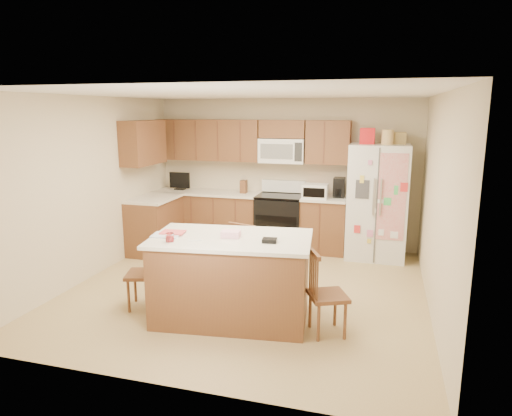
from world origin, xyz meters
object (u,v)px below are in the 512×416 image
(stove, at_px, (280,221))
(windsor_chair_back, at_px, (248,259))
(windsor_chair_right, at_px, (326,295))
(island, at_px, (232,278))
(refrigerator, at_px, (377,200))
(windsor_chair_left, at_px, (144,273))

(stove, height_order, windsor_chair_back, stove)
(windsor_chair_right, bearing_deg, island, 175.68)
(refrigerator, distance_m, island, 3.14)
(island, distance_m, windsor_chair_back, 0.76)
(stove, bearing_deg, windsor_chair_back, -88.80)
(refrigerator, bearing_deg, island, -118.65)
(stove, distance_m, refrigerator, 1.63)
(stove, bearing_deg, island, -88.34)
(windsor_chair_left, distance_m, windsor_chair_right, 2.15)
(windsor_chair_left, bearing_deg, windsor_chair_right, -2.31)
(windsor_chair_left, height_order, windsor_chair_right, windsor_chair_right)
(windsor_chair_left, distance_m, windsor_chair_back, 1.29)
(stove, relative_size, island, 0.61)
(stove, distance_m, island, 2.79)
(windsor_chair_left, height_order, windsor_chair_back, windsor_chair_back)
(stove, xyz_separation_m, refrigerator, (1.57, -0.06, 0.45))
(island, bearing_deg, windsor_chair_back, 92.89)
(windsor_chair_back, distance_m, windsor_chair_right, 1.38)
(windsor_chair_left, relative_size, windsor_chair_right, 0.98)
(windsor_chair_back, bearing_deg, windsor_chair_left, -144.25)
(windsor_chair_back, bearing_deg, refrigerator, 52.12)
(stove, xyz_separation_m, windsor_chair_back, (0.04, -2.03, -0.03))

